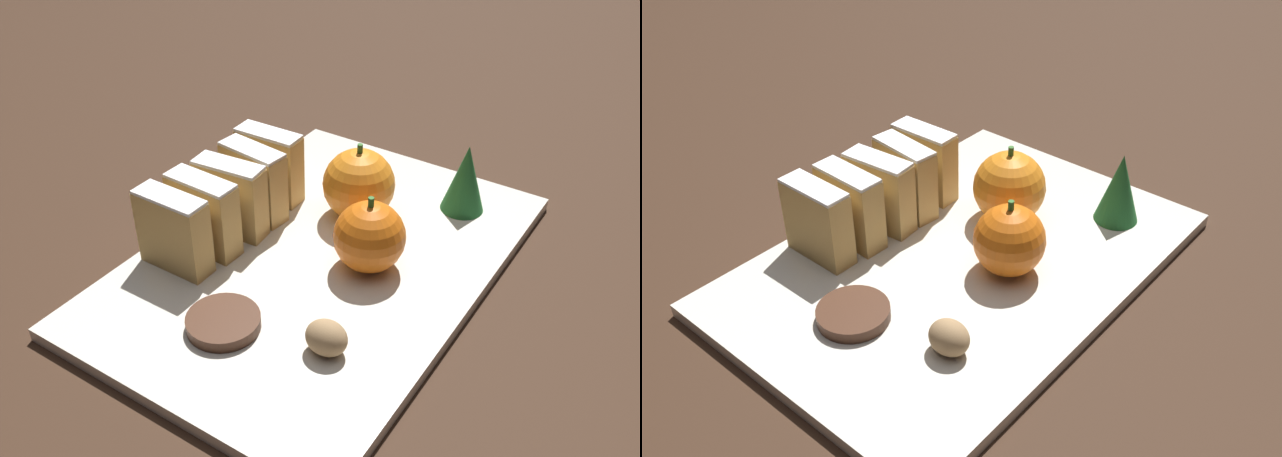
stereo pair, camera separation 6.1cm
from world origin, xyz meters
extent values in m
plane|color=#382316|center=(0.00, 0.00, 0.00)|extent=(6.00, 6.00, 0.00)
cube|color=silver|center=(0.00, 0.00, 0.01)|extent=(0.28, 0.40, 0.01)
cube|color=tan|center=(-0.10, -0.08, 0.05)|extent=(0.07, 0.02, 0.07)
cube|color=white|center=(-0.10, -0.08, 0.08)|extent=(0.06, 0.02, 0.00)
cube|color=tan|center=(-0.09, -0.04, 0.05)|extent=(0.07, 0.03, 0.07)
cube|color=white|center=(-0.09, -0.04, 0.08)|extent=(0.06, 0.03, 0.00)
cube|color=tan|center=(-0.09, -0.01, 0.05)|extent=(0.07, 0.03, 0.07)
cube|color=white|center=(-0.09, -0.01, 0.08)|extent=(0.07, 0.03, 0.00)
cube|color=tan|center=(-0.09, 0.02, 0.05)|extent=(0.07, 0.03, 0.07)
cube|color=white|center=(-0.09, 0.02, 0.08)|extent=(0.07, 0.03, 0.00)
cube|color=tan|center=(-0.10, 0.06, 0.05)|extent=(0.07, 0.03, 0.07)
cube|color=white|center=(-0.10, 0.06, 0.08)|extent=(0.06, 0.03, 0.00)
sphere|color=orange|center=(0.04, 0.01, 0.04)|extent=(0.06, 0.06, 0.06)
cylinder|color=#38702D|center=(0.04, 0.01, 0.08)|extent=(0.01, 0.01, 0.01)
sphere|color=orange|center=(-0.01, 0.07, 0.05)|extent=(0.07, 0.07, 0.07)
cylinder|color=#38702D|center=(-0.01, 0.07, 0.08)|extent=(0.01, 0.01, 0.01)
ellipsoid|color=#9E7A51|center=(0.07, -0.10, 0.03)|extent=(0.03, 0.03, 0.03)
cylinder|color=#472819|center=(-0.01, -0.12, 0.02)|extent=(0.06, 0.06, 0.01)
cone|color=#23662D|center=(0.07, 0.14, 0.05)|extent=(0.04, 0.04, 0.07)
camera|label=1|loc=(0.27, -0.42, 0.39)|focal=40.00mm
camera|label=2|loc=(0.32, -0.38, 0.39)|focal=40.00mm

